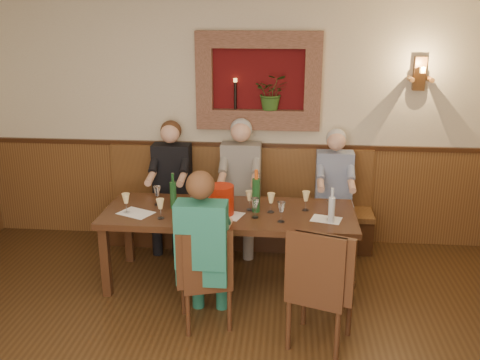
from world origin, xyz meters
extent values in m
cube|color=beige|center=(0.00, 3.00, 1.40)|extent=(6.00, 0.04, 2.80)
cube|color=#563318|center=(0.00, 2.98, 0.55)|extent=(6.00, 0.04, 1.10)
cube|color=#381E0F|center=(0.00, 2.98, 1.12)|extent=(6.02, 0.06, 0.05)
cube|color=#4F0B0C|center=(0.20, 2.98, 1.85)|extent=(1.00, 0.02, 0.70)
cube|color=#8A5946|center=(0.20, 2.94, 2.29)|extent=(1.36, 0.12, 0.18)
cube|color=#8A5946|center=(0.20, 2.94, 1.41)|extent=(1.36, 0.12, 0.18)
cube|color=#8A5946|center=(-0.39, 2.94, 1.85)|extent=(0.18, 0.12, 0.70)
cube|color=#8A5946|center=(0.79, 2.94, 1.85)|extent=(0.18, 0.12, 0.70)
cube|color=#8A5946|center=(0.20, 2.94, 1.52)|extent=(1.00, 0.14, 0.04)
imported|color=#2E531C|center=(0.35, 2.94, 1.74)|extent=(0.35, 0.30, 0.39)
cylinder|color=black|center=(-0.05, 2.94, 1.69)|extent=(0.03, 0.03, 0.30)
cylinder|color=#FFBF59|center=(-0.05, 2.94, 1.86)|extent=(0.04, 0.04, 0.04)
cube|color=#563318|center=(1.90, 2.95, 1.95)|extent=(0.12, 0.08, 0.35)
cylinder|color=#563318|center=(1.80, 2.88, 1.90)|extent=(0.05, 0.18, 0.05)
cylinder|color=#563318|center=(2.00, 2.88, 1.90)|extent=(0.05, 0.18, 0.05)
cylinder|color=#FFBF59|center=(1.90, 2.82, 2.00)|extent=(0.06, 0.06, 0.06)
cube|color=#3B2411|center=(0.00, 1.85, 0.72)|extent=(2.40, 0.90, 0.06)
cube|color=#3B2411|center=(-1.12, 1.48, 0.34)|extent=(0.08, 0.08, 0.69)
cube|color=#3B2411|center=(1.12, 1.48, 0.34)|extent=(0.08, 0.08, 0.69)
cube|color=#3B2411|center=(-1.12, 2.22, 0.34)|extent=(0.08, 0.08, 0.69)
cube|color=#3B2411|center=(1.12, 2.22, 0.34)|extent=(0.08, 0.08, 0.69)
cube|color=#381E0F|center=(0.00, 2.76, 0.20)|extent=(3.00, 0.40, 0.40)
cube|color=#563318|center=(0.00, 2.76, 0.42)|extent=(3.00, 0.45, 0.06)
cube|color=#563318|center=(0.00, 2.95, 0.78)|extent=(3.00, 0.06, 0.66)
cube|color=#3B2411|center=(-0.12, 1.11, 0.19)|extent=(0.48, 0.48, 0.39)
cube|color=#3B2411|center=(-0.12, 1.11, 0.41)|extent=(0.51, 0.51, 0.05)
cube|color=#3B2411|center=(-0.07, 0.93, 0.68)|extent=(0.40, 0.16, 0.48)
cube|color=#3B2411|center=(0.84, 0.90, 0.22)|extent=(0.55, 0.55, 0.43)
cube|color=#3B2411|center=(0.84, 0.90, 0.46)|extent=(0.58, 0.58, 0.05)
cube|color=#3B2411|center=(0.77, 0.71, 0.76)|extent=(0.44, 0.19, 0.54)
cube|color=black|center=(-0.75, 2.61, 0.23)|extent=(0.42, 0.44, 0.45)
cube|color=black|center=(-0.75, 2.78, 0.89)|extent=(0.42, 0.22, 0.55)
sphere|color=#D8A384|center=(-0.75, 2.74, 1.30)|extent=(0.21, 0.21, 0.21)
sphere|color=#4C2D19|center=(-0.75, 2.79, 1.32)|extent=(0.23, 0.23, 0.23)
cube|color=#5F5B57|center=(0.03, 2.60, 0.23)|extent=(0.44, 0.46, 0.45)
cube|color=#5F5B57|center=(0.03, 2.78, 0.91)|extent=(0.44, 0.23, 0.58)
sphere|color=#D8A384|center=(0.03, 2.74, 1.33)|extent=(0.22, 0.22, 0.22)
sphere|color=#B2B2B2|center=(0.03, 2.79, 1.35)|extent=(0.24, 0.24, 0.24)
cube|color=navy|center=(1.06, 2.62, 0.23)|extent=(0.40, 0.42, 0.45)
cube|color=navy|center=(1.06, 2.78, 0.86)|extent=(0.40, 0.21, 0.52)
sphere|color=#D8A384|center=(1.06, 2.74, 1.25)|extent=(0.20, 0.20, 0.20)
sphere|color=#B2B2B2|center=(1.06, 2.79, 1.27)|extent=(0.22, 0.22, 0.22)
cube|color=#195559|center=(-0.12, 1.15, 0.23)|extent=(0.41, 0.43, 0.45)
cube|color=#195559|center=(-0.12, 0.98, 0.88)|extent=(0.41, 0.22, 0.54)
sphere|color=#D8A384|center=(-0.12, 1.02, 1.27)|extent=(0.21, 0.21, 0.21)
sphere|color=#4C2D19|center=(-0.12, 0.97, 1.29)|extent=(0.23, 0.23, 0.23)
cylinder|color=#B3210B|center=(-0.07, 1.77, 0.89)|extent=(0.29, 0.29, 0.28)
cylinder|color=#19471E|center=(0.26, 1.87, 0.91)|extent=(0.09, 0.09, 0.33)
cylinder|color=#D65517|center=(0.26, 1.87, 1.12)|extent=(0.04, 0.04, 0.09)
cylinder|color=#19471E|center=(-0.55, 1.89, 0.88)|extent=(0.08, 0.08, 0.26)
cylinder|color=#19471E|center=(-0.55, 1.89, 1.06)|extent=(0.03, 0.03, 0.09)
cylinder|color=silver|center=(0.95, 1.65, 0.87)|extent=(0.07, 0.07, 0.24)
cylinder|color=silver|center=(0.95, 1.65, 1.03)|extent=(0.03, 0.03, 0.09)
cube|color=white|center=(-0.87, 1.71, 0.75)|extent=(0.38, 0.33, 0.00)
cube|color=white|center=(-0.02, 1.75, 0.75)|extent=(0.37, 0.31, 0.00)
cube|color=white|center=(0.91, 1.72, 0.75)|extent=(0.31, 0.25, 0.00)
cube|color=white|center=(-0.29, 1.57, 0.75)|extent=(0.35, 0.29, 0.00)
camera|label=1|loc=(0.55, -2.90, 2.57)|focal=40.00mm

